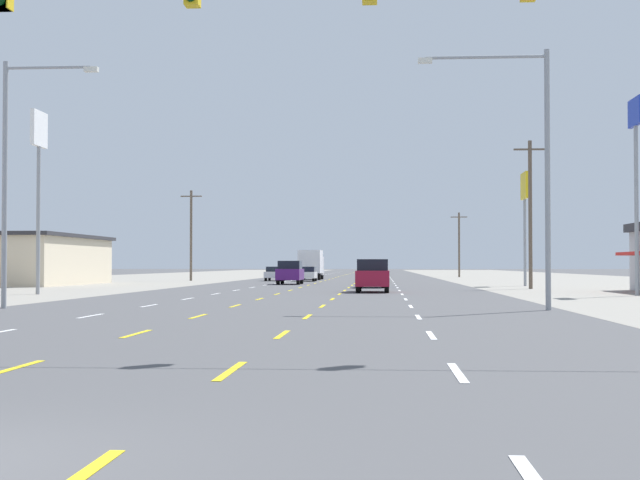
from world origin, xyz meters
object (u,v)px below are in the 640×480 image
Objects in this scene: suv_inner_right_nearest at (373,275)px; streetlight_left_row_0 at (14,166)px; streetlight_right_row_0 at (533,156)px; box_truck_inner_left_farthest at (311,263)px; sedan_far_left_farther at (275,273)px; pole_sign_right_row_1 at (636,146)px; suv_inner_left_mid at (290,272)px; sedan_inner_right_midfar at (374,274)px; sedan_inner_right_distant_a at (374,273)px; sedan_inner_right_near at (372,277)px; pole_sign_right_row_2 at (525,197)px; suv_far_left_distant_b at (294,270)px; pole_sign_left_row_1 at (39,155)px; sedan_inner_left_far at (307,274)px.

streetlight_left_row_0 is at bearing -121.49° from suv_inner_right_nearest.
box_truck_inner_left_farthest is at bearing 101.03° from streetlight_right_row_0.
sedan_far_left_farther is 0.43× the size of pole_sign_right_row_1.
streetlight_right_row_0 reaches higher than box_truck_inner_left_farthest.
suv_inner_left_mid is 10.49m from sedan_inner_right_midfar.
sedan_inner_right_distant_a is 69.43m from streetlight_right_row_0.
box_truck_inner_left_farthest is 0.68× the size of pole_sign_right_row_1.
streetlight_left_row_0 is at bearing -111.98° from sedan_inner_right_near.
pole_sign_right_row_2 is (11.79, 5.80, 6.17)m from sedan_inner_right_near.
sedan_far_left_farther is at bearing 100.84° from suv_inner_left_mid.
pole_sign_right_row_1 is at bearing -68.07° from sedan_inner_right_midfar.
sedan_far_left_farther is 13.23m from sedan_inner_right_distant_a.
sedan_far_left_farther is at bearing -139.89° from sedan_inner_right_distant_a.
sedan_inner_right_midfar is at bearing 89.88° from sedan_inner_right_near.
streetlight_left_row_0 is at bearing -95.16° from box_truck_inner_left_farthest.
sedan_inner_right_midfar is at bearing -66.70° from box_truck_inner_left_farthest.
pole_sign_right_row_1 is at bearing -83.69° from pole_sign_right_row_2.
suv_far_left_distant_b is 84.91m from streetlight_left_row_0.
pole_sign_right_row_2 is at bearing 36.23° from pole_sign_left_row_1.
pole_sign_right_row_2 is (11.65, 16.73, 5.90)m from suv_inner_right_nearest.
suv_inner_left_mid is at bearing 127.66° from pole_sign_right_row_1.
sedan_inner_left_far is at bearing 136.63° from sedan_inner_right_midfar.
pole_sign_right_row_2 is (30.25, 22.17, -0.87)m from pole_sign_left_row_1.
sedan_far_left_farther is at bearing -112.42° from box_truck_inner_left_farthest.
suv_inner_right_nearest is 0.51× the size of streetlight_right_row_0.
suv_far_left_distant_b is (-3.49, 16.70, -0.81)m from box_truck_inner_left_farthest.
streetlight_left_row_0 is at bearing -91.80° from suv_far_left_distant_b.
streetlight_left_row_0 reaches higher than suv_inner_right_nearest.
suv_inner_left_mid is 16.97m from sedan_far_left_farther.
pole_sign_right_row_1 is at bearing -52.34° from suv_inner_left_mid.
streetlight_left_row_0 is 0.98× the size of streetlight_right_row_0.
suv_inner_left_mid is at bearing -79.16° from sedan_far_left_farther.
pole_sign_left_row_1 is (-18.36, -52.59, 7.03)m from sedan_inner_right_distant_a.
sedan_far_left_farther is 0.92× the size of suv_far_left_distant_b.
sedan_inner_right_near is 0.51× the size of pole_sign_right_row_2.
suv_inner_right_nearest is at bearing -81.13° from box_truck_inner_left_farthest.
streetlight_left_row_0 is (-13.22, -32.75, 4.65)m from sedan_inner_right_near.
streetlight_left_row_0 is at bearing -122.98° from pole_sign_right_row_2.
box_truck_inner_left_farthest is (-0.34, 10.12, 1.08)m from sedan_inner_left_far.
suv_inner_right_nearest is 0.46× the size of pole_sign_right_row_1.
box_truck_inner_left_farthest reaches higher than sedan_inner_right_distant_a.
sedan_inner_right_midfar is 18.57m from pole_sign_right_row_2.
streetlight_right_row_0 is at bearing -74.82° from sedan_far_left_farther.
streetlight_right_row_0 is (12.93, -57.93, 4.85)m from sedan_inner_left_far.
sedan_inner_left_far is 10.18m from box_truck_inner_left_farthest.
suv_inner_left_mid and suv_far_left_distant_b have the same top height.
pole_sign_right_row_1 is at bearing 30.52° from streetlight_left_row_0.
pole_sign_right_row_2 is (11.89, -30.42, 6.17)m from sedan_inner_right_distant_a.
sedan_inner_right_midfar is at bearing -72.31° from suv_far_left_distant_b.
sedan_inner_right_near is 26.06m from sedan_inner_left_far.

